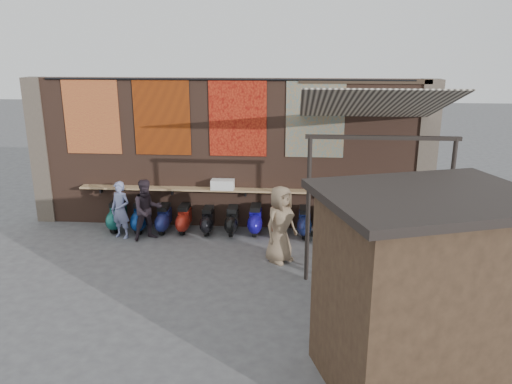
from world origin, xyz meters
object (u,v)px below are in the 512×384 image
scooter_stool_4 (208,221)px  shopper_navy (411,237)px  scooter_stool_1 (141,217)px  scooter_stool_5 (232,220)px  scooter_stool_3 (184,219)px  scooter_stool_7 (278,221)px  shelf_box (223,184)px  scooter_stool_0 (117,216)px  scooter_stool_9 (326,222)px  scooter_stool_8 (304,222)px  market_stall (421,296)px  diner_right (147,210)px  scooter_stool_2 (164,219)px  diner_left (121,210)px  scooter_stool_6 (255,220)px  shopper_tan (280,224)px  shopper_grey (367,252)px

scooter_stool_4 → shopper_navy: (4.82, -1.99, 0.46)m
scooter_stool_1 → scooter_stool_5: (2.46, 0.01, -0.05)m
scooter_stool_3 → scooter_stool_7: (2.52, -0.02, 0.02)m
shelf_box → scooter_stool_0: 2.98m
scooter_stool_4 → scooter_stool_9: (3.11, 0.09, 0.02)m
scooter_stool_0 → scooter_stool_8: 5.03m
scooter_stool_8 → scooter_stool_7: bearing=178.8°
market_stall → scooter_stool_7: bearing=92.5°
scooter_stool_4 → diner_right: (-1.45, -0.56, 0.45)m
scooter_stool_8 → market_stall: market_stall is taller
scooter_stool_2 → scooter_stool_8: scooter_stool_8 is taller
scooter_stool_2 → scooter_stool_5: (1.84, 0.02, -0.01)m
scooter_stool_0 → market_stall: (6.57, -5.84, 1.00)m
scooter_stool_5 → shopper_navy: (4.17, -2.01, 0.45)m
shelf_box → scooter_stool_5: shelf_box is taller
shelf_box → scooter_stool_8: 2.38m
scooter_stool_8 → diner_right: 4.06m
scooter_stool_3 → scooter_stool_8: scooter_stool_8 is taller
scooter_stool_2 → diner_left: 1.17m
scooter_stool_4 → scooter_stool_6: scooter_stool_6 is taller
scooter_stool_5 → shopper_tan: shopper_tan is taller
scooter_stool_2 → scooter_stool_5: 1.84m
scooter_stool_4 → shelf_box: bearing=43.4°
scooter_stool_4 → shopper_navy: size_ratio=0.45×
scooter_stool_5 → diner_left: diner_left is taller
scooter_stool_1 → scooter_stool_7: (3.68, 0.01, -0.02)m
shopper_grey → market_stall: size_ratio=0.59×
diner_right → market_stall: market_stall is taller
scooter_stool_8 → diner_left: diner_left is taller
scooter_stool_6 → market_stall: size_ratio=0.29×
scooter_stool_2 → scooter_stool_6: bearing=1.4°
shopper_grey → shopper_tan: 2.21m
scooter_stool_3 → shopper_navy: size_ratio=0.47×
scooter_stool_2 → diner_left: diner_left is taller
shelf_box → scooter_stool_7: size_ratio=0.75×
scooter_stool_4 → scooter_stool_7: scooter_stool_7 is taller
scooter_stool_8 → diner_left: 4.76m
scooter_stool_0 → scooter_stool_7: 4.35m
scooter_stool_3 → scooter_stool_0: bearing=-179.8°
shopper_grey → shopper_tan: size_ratio=0.92×
shelf_box → market_stall: market_stall is taller
scooter_stool_1 → scooter_stool_7: bearing=0.2°
diner_right → scooter_stool_1: bearing=89.0°
scooter_stool_7 → shopper_grey: 3.55m
scooter_stool_5 → scooter_stool_6: size_ratio=0.94×
scooter_stool_0 → shopper_tan: shopper_tan is taller
scooter_stool_5 → market_stall: (3.45, -5.83, 1.04)m
shelf_box → scooter_stool_5: size_ratio=0.80×
market_stall → diner_right: bearing=118.1°
scooter_stool_7 → scooter_stool_8: scooter_stool_7 is taller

